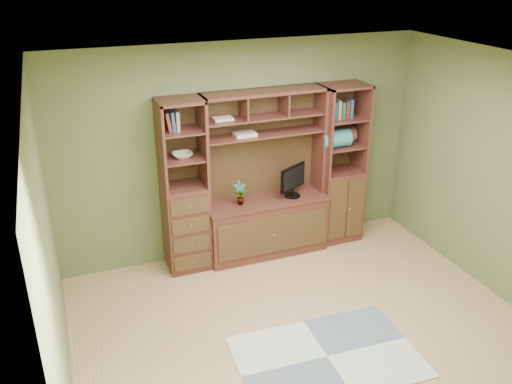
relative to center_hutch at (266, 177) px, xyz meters
name	(u,v)px	position (x,y,z in m)	size (l,w,h in m)	color
room	(318,220)	(-0.21, -1.73, 0.28)	(4.60, 4.10, 2.64)	tan
center_hutch	(266,177)	(0.00, 0.00, 0.00)	(1.54, 0.53, 2.05)	#4F241B
left_tower	(184,188)	(-1.00, 0.04, 0.00)	(0.50, 0.45, 2.05)	#4F241B
right_tower	(340,165)	(1.02, 0.04, 0.00)	(0.55, 0.45, 2.05)	#4F241B
rug	(327,357)	(-0.21, -2.04, -1.02)	(1.69, 1.13, 0.01)	#989C9D
monitor	(293,176)	(0.33, -0.03, -0.02)	(0.45, 0.20, 0.55)	black
orchid	(240,193)	(-0.35, -0.03, -0.15)	(0.16, 0.11, 0.30)	brown
magazines	(245,134)	(-0.24, 0.09, 0.54)	(0.25, 0.19, 0.04)	beige
bowl	(182,155)	(-1.00, 0.04, 0.39)	(0.23, 0.23, 0.06)	beige
blanket_teal	(335,139)	(0.90, -0.01, 0.37)	(0.37, 0.22, 0.22)	teal
blanket_red	(342,136)	(1.08, 0.12, 0.36)	(0.33, 0.18, 0.18)	brown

